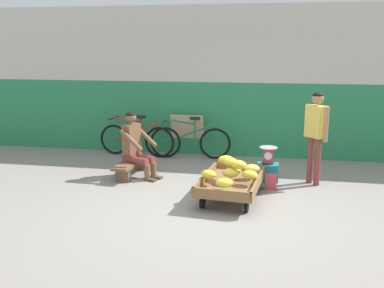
# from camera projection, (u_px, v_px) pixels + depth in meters

# --- Properties ---
(ground_plane) EXTENTS (80.00, 80.00, 0.00)m
(ground_plane) POSITION_uv_depth(u_px,v_px,m) (216.00, 212.00, 6.07)
(ground_plane) COLOR gray
(back_wall) EXTENTS (16.00, 0.30, 3.07)m
(back_wall) POSITION_uv_depth(u_px,v_px,m) (238.00, 82.00, 8.97)
(back_wall) COLOR #287F4C
(back_wall) RESTS_ON ground
(banana_cart) EXTENTS (0.98, 1.51, 0.36)m
(banana_cart) POSITION_uv_depth(u_px,v_px,m) (231.00, 183.00, 6.56)
(banana_cart) COLOR brown
(banana_cart) RESTS_ON ground
(banana_pile) EXTENTS (0.89, 0.99, 0.27)m
(banana_pile) POSITION_uv_depth(u_px,v_px,m) (233.00, 170.00, 6.44)
(banana_pile) COLOR gold
(banana_pile) RESTS_ON banana_cart
(low_bench) EXTENTS (0.42, 1.13, 0.27)m
(low_bench) POSITION_uv_depth(u_px,v_px,m) (132.00, 165.00, 7.73)
(low_bench) COLOR brown
(low_bench) RESTS_ON ground
(vendor_seated) EXTENTS (0.74, 0.61, 1.14)m
(vendor_seated) POSITION_uv_depth(u_px,v_px,m) (136.00, 145.00, 7.61)
(vendor_seated) COLOR brown
(vendor_seated) RESTS_ON ground
(plastic_crate) EXTENTS (0.36, 0.28, 0.30)m
(plastic_crate) POSITION_uv_depth(u_px,v_px,m) (268.00, 172.00, 7.44)
(plastic_crate) COLOR #19847F
(plastic_crate) RESTS_ON ground
(weighing_scale) EXTENTS (0.30, 0.30, 0.29)m
(weighing_scale) POSITION_uv_depth(u_px,v_px,m) (268.00, 155.00, 7.37)
(weighing_scale) COLOR #28282D
(weighing_scale) RESTS_ON plastic_crate
(bicycle_near_left) EXTENTS (1.66, 0.48, 0.86)m
(bicycle_near_left) POSITION_uv_depth(u_px,v_px,m) (136.00, 139.00, 9.11)
(bicycle_near_left) COLOR black
(bicycle_near_left) RESTS_ON ground
(bicycle_far_left) EXTENTS (1.66, 0.48, 0.86)m
(bicycle_far_left) POSITION_uv_depth(u_px,v_px,m) (190.00, 141.00, 8.90)
(bicycle_far_left) COLOR black
(bicycle_far_left) RESTS_ON ground
(sign_board) EXTENTS (0.70, 0.29, 0.87)m
(sign_board) POSITION_uv_depth(u_px,v_px,m) (188.00, 134.00, 9.24)
(sign_board) COLOR #C6B289
(sign_board) RESTS_ON ground
(customer_adult) EXTENTS (0.36, 0.39, 1.53)m
(customer_adult) POSITION_uv_depth(u_px,v_px,m) (316.00, 128.00, 7.09)
(customer_adult) COLOR brown
(customer_adult) RESTS_ON ground
(shopping_bag) EXTENTS (0.18, 0.12, 0.24)m
(shopping_bag) POSITION_uv_depth(u_px,v_px,m) (271.00, 182.00, 7.01)
(shopping_bag) COLOR #D13D4C
(shopping_bag) RESTS_ON ground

